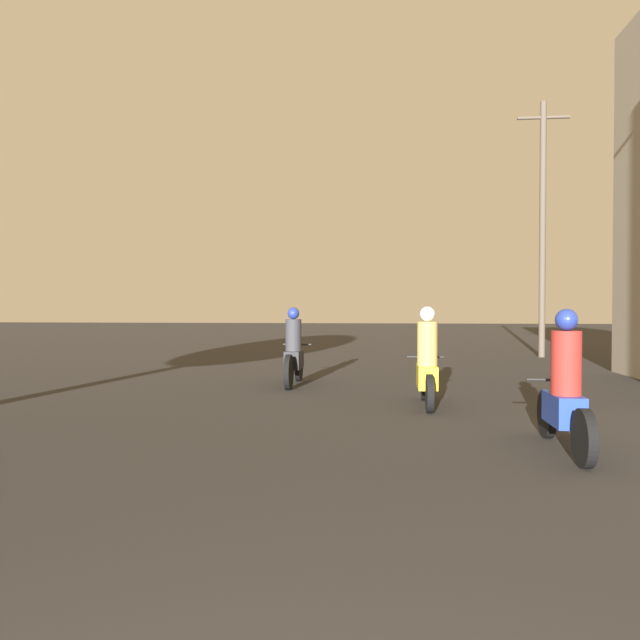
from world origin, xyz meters
TOP-DOWN VIEW (x-y plane):
  - motorcycle_blue at (2.22, 6.09)m, footprint 0.60×2.02m
  - motorcycle_yellow at (0.93, 9.10)m, footprint 0.60×1.85m
  - motorcycle_black at (-1.58, 11.53)m, footprint 0.60×2.09m
  - utility_pole_far at (5.19, 19.38)m, footprint 1.60×0.20m

SIDE VIEW (x-z plane):
  - motorcycle_black at x=-1.58m, z-range -0.16..1.43m
  - motorcycle_blue at x=2.22m, z-range -0.15..1.42m
  - motorcycle_yellow at x=0.93m, z-range -0.16..1.44m
  - utility_pole_far at x=5.19m, z-range 0.17..8.22m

